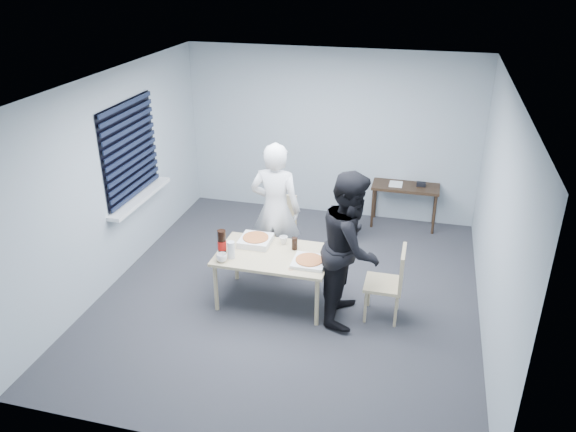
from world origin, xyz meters
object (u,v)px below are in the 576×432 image
(chair_far, at_px, (280,223))
(person_black, at_px, (351,247))
(dining_table, at_px, (274,258))
(side_table, at_px, (405,190))
(chair_right, at_px, (392,279))
(soda_bottle, at_px, (222,244))
(backpack, at_px, (349,198))
(mug_a, at_px, (222,258))
(stool, at_px, (348,216))
(mug_b, at_px, (284,240))
(person_white, at_px, (276,210))

(chair_far, distance_m, person_black, 1.64)
(dining_table, relative_size, side_table, 1.33)
(chair_right, relative_size, soda_bottle, 2.72)
(chair_far, distance_m, backpack, 1.12)
(chair_right, bearing_deg, person_black, -173.16)
(chair_right, relative_size, mug_a, 7.24)
(backpack, xyz_separation_m, mug_a, (-1.12, -2.13, 0.03))
(dining_table, xyz_separation_m, stool, (0.60, 1.83, -0.22))
(soda_bottle, bearing_deg, person_black, 5.23)
(stool, bearing_deg, backpack, -90.00)
(stool, height_order, backpack, backpack)
(chair_right, bearing_deg, mug_a, -170.56)
(stool, distance_m, mug_a, 2.44)
(mug_a, height_order, mug_b, mug_a)
(dining_table, distance_m, side_table, 2.84)
(person_white, bearing_deg, chair_right, 155.88)
(chair_right, relative_size, mug_b, 8.90)
(backpack, bearing_deg, mug_a, -123.96)
(chair_right, xyz_separation_m, backpack, (-0.78, 1.82, 0.15))
(person_white, distance_m, mug_a, 1.09)
(dining_table, distance_m, soda_bottle, 0.63)
(dining_table, height_order, soda_bottle, soda_bottle)
(dining_table, xyz_separation_m, backpack, (0.60, 1.82, 0.08))
(stool, bearing_deg, soda_bottle, -119.89)
(chair_right, bearing_deg, mug_b, 168.19)
(person_black, bearing_deg, chair_far, 44.88)
(person_white, bearing_deg, person_black, 145.10)
(person_black, xyz_separation_m, mug_b, (-0.86, 0.33, -0.20))
(chair_far, bearing_deg, person_black, -45.12)
(backpack, distance_m, mug_a, 2.41)
(mug_a, bearing_deg, stool, 62.38)
(dining_table, bearing_deg, chair_right, -0.10)
(chair_far, relative_size, side_table, 0.90)
(chair_right, xyz_separation_m, side_table, (-0.02, 2.49, 0.07))
(chair_far, height_order, stool, chair_far)
(mug_a, bearing_deg, dining_table, 31.40)
(mug_b, height_order, soda_bottle, soda_bottle)
(person_black, relative_size, side_table, 1.78)
(soda_bottle, bearing_deg, person_white, 65.91)
(dining_table, bearing_deg, side_table, 61.27)
(dining_table, height_order, person_black, person_black)
(stool, bearing_deg, person_black, -80.80)
(mug_b, bearing_deg, dining_table, -99.89)
(chair_right, xyz_separation_m, mug_b, (-1.33, 0.28, 0.18))
(person_black, height_order, backpack, person_black)
(soda_bottle, bearing_deg, side_table, 54.33)
(side_table, height_order, mug_b, mug_b)
(side_table, bearing_deg, person_black, -100.16)
(person_white, distance_m, mug_b, 0.50)
(dining_table, xyz_separation_m, soda_bottle, (-0.56, -0.19, 0.22))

